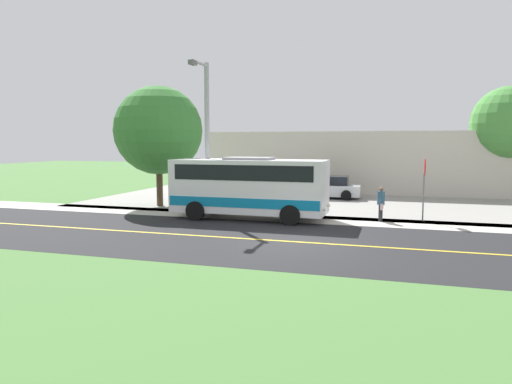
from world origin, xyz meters
TOP-DOWN VIEW (x-y plane):
  - ground_plane at (0.00, 0.00)m, footprint 120.00×120.00m
  - road_surface at (0.00, 0.00)m, footprint 8.00×100.00m
  - sidewalk at (-5.20, 0.00)m, footprint 2.40×100.00m
  - parking_lot_surface at (-12.40, 3.00)m, footprint 14.00×36.00m
  - road_centre_line at (0.00, 0.00)m, footprint 0.16×100.00m
  - shuttle_bus_front at (-4.47, -3.06)m, footprint 2.59×7.39m
  - pedestrian_with_bags at (-5.58, 2.96)m, footprint 0.72×0.34m
  - stop_sign at (-6.10, 4.83)m, footprint 0.76×0.07m
  - street_light_pole at (-4.87, -5.39)m, footprint 1.97×0.24m
  - parked_car_near at (-13.78, -0.73)m, footprint 2.15×4.47m
  - tree_curbside at (-7.40, -9.38)m, footprint 4.99×4.99m
  - tree_lot_edge at (-17.40, 10.49)m, footprint 4.84×4.84m
  - commercial_building at (-21.40, 0.80)m, footprint 10.00×22.08m

SIDE VIEW (x-z plane):
  - ground_plane at x=0.00m, z-range 0.00..0.00m
  - sidewalk at x=-5.20m, z-range 0.00..0.01m
  - parking_lot_surface at x=-12.40m, z-range 0.00..0.01m
  - road_surface at x=0.00m, z-range 0.00..0.01m
  - road_centre_line at x=0.00m, z-range 0.01..0.01m
  - parked_car_near at x=-13.78m, z-range -0.04..1.41m
  - pedestrian_with_bags at x=-5.58m, z-range 0.05..1.65m
  - shuttle_bus_front at x=-4.47m, z-range 0.15..3.07m
  - stop_sign at x=-6.10m, z-range 0.52..3.40m
  - commercial_building at x=-21.40m, z-range 0.00..4.38m
  - street_light_pole at x=-4.87m, z-range 0.40..7.87m
  - tree_curbside at x=-7.40m, z-range 0.89..7.68m
  - tree_lot_edge at x=-17.40m, z-range 1.19..8.43m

